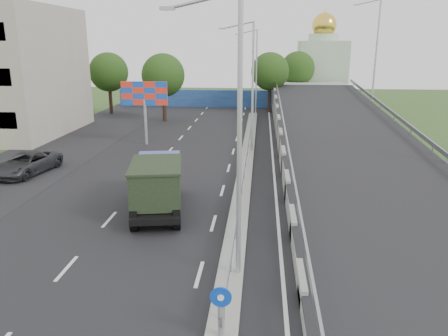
# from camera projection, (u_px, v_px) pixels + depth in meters

# --- Properties ---
(road_surface) EXTENTS (26.00, 90.00, 0.04)m
(road_surface) POSITION_uv_depth(u_px,v_px,m) (202.00, 172.00, 30.38)
(road_surface) COLOR black
(road_surface) RESTS_ON ground
(parking_strip) EXTENTS (8.00, 90.00, 0.05)m
(parking_strip) POSITION_uv_depth(u_px,v_px,m) (23.00, 167.00, 31.46)
(parking_strip) COLOR black
(parking_strip) RESTS_ON ground
(median) EXTENTS (1.00, 44.00, 0.20)m
(median) POSITION_uv_depth(u_px,v_px,m) (247.00, 157.00, 33.94)
(median) COLOR gray
(median) RESTS_ON ground
(overpass_ramp) EXTENTS (10.00, 50.00, 3.50)m
(overpass_ramp) POSITION_uv_depth(u_px,v_px,m) (347.00, 138.00, 32.86)
(overpass_ramp) COLOR gray
(overpass_ramp) RESTS_ON ground
(median_guardrail) EXTENTS (0.09, 44.00, 0.71)m
(median_guardrail) POSITION_uv_depth(u_px,v_px,m) (247.00, 149.00, 33.76)
(median_guardrail) COLOR gray
(median_guardrail) RESTS_ON median
(sign_bollard) EXTENTS (0.64, 0.23, 1.67)m
(sign_bollard) POSITION_uv_depth(u_px,v_px,m) (221.00, 312.00, 12.77)
(sign_bollard) COLOR black
(sign_bollard) RESTS_ON median
(lamp_post_near) EXTENTS (2.74, 0.18, 10.08)m
(lamp_post_near) POSITION_uv_depth(u_px,v_px,m) (234.00, 127.00, 15.12)
(lamp_post_near) COLOR #B2B5B7
(lamp_post_near) RESTS_ON median
(lamp_post_mid) EXTENTS (2.74, 0.18, 10.08)m
(lamp_post_mid) POSITION_uv_depth(u_px,v_px,m) (250.00, 80.00, 34.28)
(lamp_post_mid) COLOR #B2B5B7
(lamp_post_mid) RESTS_ON median
(lamp_post_far) EXTENTS (2.74, 0.18, 10.08)m
(lamp_post_far) POSITION_uv_depth(u_px,v_px,m) (255.00, 67.00, 53.44)
(lamp_post_far) COLOR #B2B5B7
(lamp_post_far) RESTS_ON median
(blue_wall) EXTENTS (30.00, 0.50, 2.40)m
(blue_wall) POSITION_uv_depth(u_px,v_px,m) (226.00, 99.00, 60.79)
(blue_wall) COLOR navy
(blue_wall) RESTS_ON ground
(church) EXTENTS (7.00, 7.00, 13.80)m
(church) POSITION_uv_depth(u_px,v_px,m) (322.00, 66.00, 66.17)
(church) COLOR #B2CCAD
(church) RESTS_ON ground
(billboard) EXTENTS (4.00, 0.24, 5.50)m
(billboard) POSITION_uv_depth(u_px,v_px,m) (144.00, 97.00, 37.39)
(billboard) COLOR #B2B5B7
(billboard) RESTS_ON ground
(tree_left_mid) EXTENTS (4.80, 4.80, 7.60)m
(tree_left_mid) POSITION_uv_depth(u_px,v_px,m) (163.00, 75.00, 48.70)
(tree_left_mid) COLOR black
(tree_left_mid) RESTS_ON ground
(tree_median_far) EXTENTS (4.80, 4.80, 7.60)m
(tree_median_far) POSITION_uv_depth(u_px,v_px,m) (270.00, 72.00, 55.37)
(tree_median_far) COLOR black
(tree_median_far) RESTS_ON ground
(tree_left_far) EXTENTS (4.80, 4.80, 7.60)m
(tree_left_far) POSITION_uv_depth(u_px,v_px,m) (109.00, 72.00, 54.15)
(tree_left_far) COLOR black
(tree_left_far) RESTS_ON ground
(tree_ramp_far) EXTENTS (4.80, 4.80, 7.60)m
(tree_ramp_far) POSITION_uv_depth(u_px,v_px,m) (298.00, 69.00, 61.75)
(tree_ramp_far) COLOR black
(tree_ramp_far) RESTS_ON ground
(dump_truck) EXTENTS (3.41, 6.73, 2.83)m
(dump_truck) POSITION_uv_depth(u_px,v_px,m) (158.00, 183.00, 22.87)
(dump_truck) COLOR black
(dump_truck) RESTS_ON ground
(parked_car_c) EXTENTS (3.30, 5.63, 1.47)m
(parked_car_c) POSITION_uv_depth(u_px,v_px,m) (27.00, 163.00, 29.70)
(parked_car_c) COLOR #2C2D30
(parked_car_c) RESTS_ON ground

